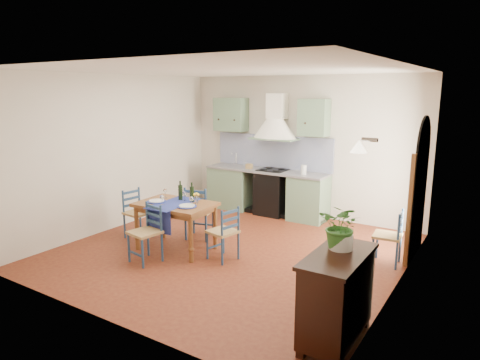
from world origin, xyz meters
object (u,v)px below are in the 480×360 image
chair_near (147,232)px  sideboard (336,294)px  dining_table (176,208)px  potted_plant (342,226)px

chair_near → sideboard: bearing=-9.1°
dining_table → chair_near: bearing=-93.8°
chair_near → potted_plant: (3.07, -0.35, 0.73)m
chair_near → sideboard: size_ratio=0.82×
dining_table → potted_plant: size_ratio=2.60×
chair_near → sideboard: 3.14m
sideboard → potted_plant: (-0.03, 0.15, 0.66)m
dining_table → chair_near: 0.66m
potted_plant → dining_table: bearing=162.4°
sideboard → chair_near: bearing=170.9°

